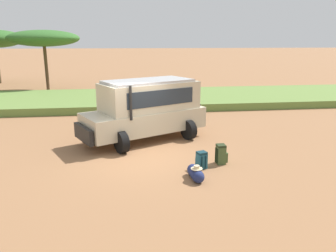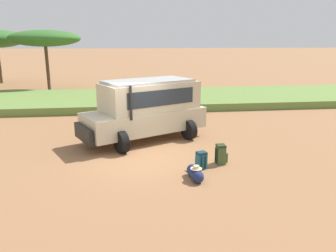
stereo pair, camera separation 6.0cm
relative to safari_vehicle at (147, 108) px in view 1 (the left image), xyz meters
The scene contains 7 objects.
ground_plane 2.48m from the safari_vehicle, 96.44° to the right, with size 320.00×320.00×0.00m, color #936642.
grass_bank 8.44m from the safari_vehicle, 91.63° to the left, with size 120.00×7.00×0.44m.
safari_vehicle is the anchor object (origin of this frame).
backpack_beside_front_wheel 3.86m from the safari_vehicle, 66.42° to the right, with size 0.37×0.41×0.55m.
backpack_cluster_center 3.94m from the safari_vehicle, 54.34° to the right, with size 0.39×0.34×0.66m.
duffel_bag_low_black_case 4.50m from the safari_vehicle, 74.97° to the right, with size 0.40×0.92×0.46m.
acacia_tree_right_mid 16.49m from the safari_vehicle, 115.69° to the left, with size 5.54×4.77×4.75m.
Camera 1 is at (-0.61, -10.87, 3.97)m, focal length 35.00 mm.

